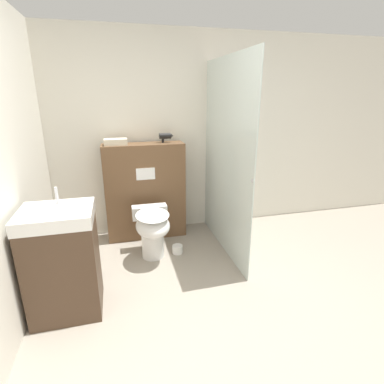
# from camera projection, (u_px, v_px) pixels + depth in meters

# --- Properties ---
(ground_plane) EXTENTS (12.00, 12.00, 0.00)m
(ground_plane) POSITION_uv_depth(u_px,v_px,m) (232.00, 349.00, 2.17)
(ground_plane) COLOR #9E9384
(wall_back) EXTENTS (8.00, 0.06, 2.50)m
(wall_back) POSITION_uv_depth(u_px,v_px,m) (172.00, 135.00, 3.82)
(wall_back) COLOR silver
(wall_back) RESTS_ON ground_plane
(partition_panel) EXTENTS (0.97, 0.29, 1.20)m
(partition_panel) POSITION_uv_depth(u_px,v_px,m) (145.00, 191.00, 3.74)
(partition_panel) COLOR brown
(partition_panel) RESTS_ON ground_plane
(shower_glass) EXTENTS (0.04, 1.46, 2.13)m
(shower_glass) POSITION_uv_depth(u_px,v_px,m) (226.00, 160.00, 3.29)
(shower_glass) COLOR silver
(shower_glass) RESTS_ON ground_plane
(toilet) EXTENTS (0.40, 0.58, 0.55)m
(toilet) POSITION_uv_depth(u_px,v_px,m) (152.00, 228.00, 3.28)
(toilet) COLOR white
(toilet) RESTS_ON ground_plane
(sink_vanity) EXTENTS (0.55, 0.47, 1.06)m
(sink_vanity) POSITION_uv_depth(u_px,v_px,m) (63.00, 262.00, 2.43)
(sink_vanity) COLOR #473323
(sink_vanity) RESTS_ON ground_plane
(hair_drier) EXTENTS (0.17, 0.07, 0.11)m
(hair_drier) POSITION_uv_depth(u_px,v_px,m) (166.00, 136.00, 3.62)
(hair_drier) COLOR black
(hair_drier) RESTS_ON partition_panel
(folded_towel) EXTENTS (0.26, 0.16, 0.07)m
(folded_towel) POSITION_uv_depth(u_px,v_px,m) (116.00, 142.00, 3.45)
(folded_towel) COLOR beige
(folded_towel) RESTS_ON partition_panel
(spare_toilet_roll) EXTENTS (0.12, 0.12, 0.10)m
(spare_toilet_roll) POSITION_uv_depth(u_px,v_px,m) (177.00, 249.00, 3.46)
(spare_toilet_roll) COLOR white
(spare_toilet_roll) RESTS_ON ground_plane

